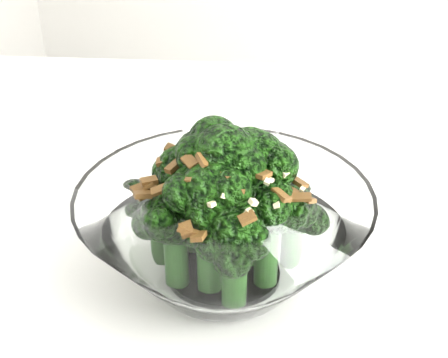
% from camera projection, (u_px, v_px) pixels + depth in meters
% --- Properties ---
extents(table, '(1.41, 1.18, 0.75)m').
position_uv_depth(table, '(241.00, 313.00, 0.51)').
color(table, white).
rests_on(table, ground).
extents(broccoli_dish, '(0.19, 0.19, 0.12)m').
position_uv_depth(broccoli_dish, '(224.00, 225.00, 0.41)').
color(broccoli_dish, white).
rests_on(broccoli_dish, table).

